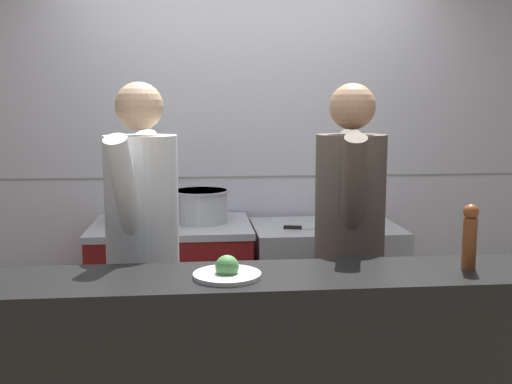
{
  "coord_description": "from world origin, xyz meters",
  "views": [
    {
      "loc": [
        -0.34,
        -2.61,
        1.62
      ],
      "look_at": [
        -0.01,
        0.65,
        1.15
      ],
      "focal_mm": 42.0,
      "sensor_mm": 36.0,
      "label": 1
    }
  ],
  "objects": [
    {
      "name": "plated_dish_main",
      "position": [
        -0.22,
        -0.33,
        0.97
      ],
      "size": [
        0.27,
        0.27,
        0.09
      ],
      "color": "white",
      "rests_on": "pass_counter"
    },
    {
      "name": "oven_range",
      "position": [
        -0.49,
        1.01,
        0.46
      ],
      "size": [
        0.96,
        0.71,
        0.91
      ],
      "color": "maroon",
      "rests_on": "ground_plane"
    },
    {
      "name": "chefs_knife",
      "position": [
        0.33,
        0.9,
        0.89
      ],
      "size": [
        0.35,
        0.11,
        0.02
      ],
      "color": "#B7BABF",
      "rests_on": "prep_counter"
    },
    {
      "name": "wall_back_tiled",
      "position": [
        0.0,
        1.41,
        1.3
      ],
      "size": [
        8.0,
        0.06,
        2.6
      ],
      "color": "silver",
      "rests_on": "ground_plane"
    },
    {
      "name": "stock_pot",
      "position": [
        -0.73,
        1.05,
        1.0
      ],
      "size": [
        0.25,
        0.25,
        0.16
      ],
      "color": "#2D2D33",
      "rests_on": "oven_range"
    },
    {
      "name": "chef_head_cook",
      "position": [
        -0.6,
        0.29,
        0.97
      ],
      "size": [
        0.42,
        0.76,
        1.73
      ],
      "rotation": [
        0.0,
        0.0,
        -0.23
      ],
      "color": "black",
      "rests_on": "ground_plane"
    },
    {
      "name": "pepper_mill",
      "position": [
        0.78,
        -0.3,
        1.09
      ],
      "size": [
        0.06,
        0.06,
        0.27
      ],
      "color": "brown",
      "rests_on": "pass_counter"
    },
    {
      "name": "mixing_bowl_steel",
      "position": [
        0.57,
        0.98,
        0.93
      ],
      "size": [
        0.29,
        0.29,
        0.1
      ],
      "color": "#B7BABF",
      "rests_on": "prep_counter"
    },
    {
      "name": "chef_sous",
      "position": [
        0.44,
        0.31,
        0.96
      ],
      "size": [
        0.42,
        0.76,
        1.73
      ],
      "rotation": [
        0.0,
        0.0,
        -0.2
      ],
      "color": "black",
      "rests_on": "ground_plane"
    },
    {
      "name": "sauce_pot",
      "position": [
        -0.31,
        1.03,
        1.02
      ],
      "size": [
        0.35,
        0.35,
        0.2
      ],
      "color": "#B7BABF",
      "rests_on": "oven_range"
    },
    {
      "name": "prep_counter",
      "position": [
        0.47,
        1.0,
        0.44
      ],
      "size": [
        0.91,
        0.65,
        0.88
      ],
      "color": "#B7BABF",
      "rests_on": "ground_plane"
    }
  ]
}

